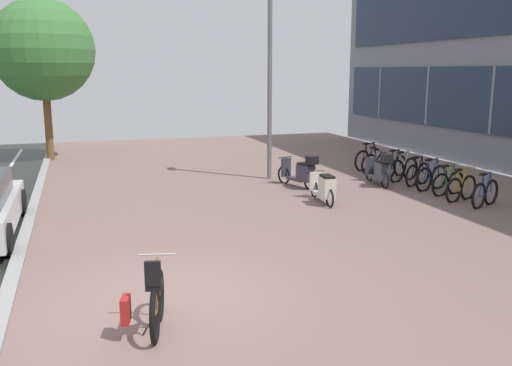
{
  "coord_description": "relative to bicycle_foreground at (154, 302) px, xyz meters",
  "views": [
    {
      "loc": [
        -1.24,
        -7.94,
        3.36
      ],
      "look_at": [
        1.89,
        1.73,
        1.29
      ],
      "focal_mm": 38.85,
      "sensor_mm": 36.0,
      "label": 1
    }
  ],
  "objects": [
    {
      "name": "scooter_near",
      "position": [
        7.67,
        7.37,
        0.07
      ],
      "size": [
        0.56,
        1.69,
        1.04
      ],
      "color": "black",
      "rests_on": "ground"
    },
    {
      "name": "bicycle_rack_06",
      "position": [
        8.88,
        8.51,
        -0.05
      ],
      "size": [
        1.23,
        0.61,
        0.97
      ],
      "color": "black",
      "rests_on": "ground"
    },
    {
      "name": "bicycle_foreground",
      "position": [
        0.0,
        0.0,
        0.0
      ],
      "size": [
        0.78,
        1.35,
        1.1
      ],
      "color": "black",
      "rests_on": "ground"
    },
    {
      "name": "bicycle_rack_04",
      "position": [
        8.79,
        7.1,
        -0.06
      ],
      "size": [
        1.2,
        0.61,
        0.96
      ],
      "color": "black",
      "rests_on": "ground"
    },
    {
      "name": "bicycle_rack_03",
      "position": [
        8.77,
        6.4,
        -0.04
      ],
      "size": [
        1.36,
        0.54,
        1.0
      ],
      "color": "black",
      "rests_on": "ground"
    },
    {
      "name": "bicycle_rack_02",
      "position": [
        8.81,
        5.7,
        -0.07
      ],
      "size": [
        1.25,
        0.47,
        0.93
      ],
      "color": "black",
      "rests_on": "ground"
    },
    {
      "name": "scooter_far",
      "position": [
        5.14,
        5.84,
        0.01
      ],
      "size": [
        0.52,
        1.66,
        0.8
      ],
      "color": "black",
      "rests_on": "ground"
    },
    {
      "name": "bicycle_rack_05",
      "position": [
        8.75,
        7.81,
        -0.04
      ],
      "size": [
        1.36,
        0.59,
        1.02
      ],
      "color": "black",
      "rests_on": "ground"
    },
    {
      "name": "scooter_mid",
      "position": [
        5.33,
        7.82,
        0.07
      ],
      "size": [
        0.81,
        1.7,
        1.02
      ],
      "color": "black",
      "rests_on": "ground"
    },
    {
      "name": "bicycle_rack_07",
      "position": [
        8.61,
        9.21,
        -0.05
      ],
      "size": [
        1.33,
        0.48,
        0.98
      ],
      "color": "black",
      "rests_on": "ground"
    },
    {
      "name": "bicycle_rack_01",
      "position": [
        8.69,
        4.99,
        -0.06
      ],
      "size": [
        1.28,
        0.53,
        0.95
      ],
      "color": "black",
      "rests_on": "ground"
    },
    {
      "name": "ground",
      "position": [
        1.85,
        1.08,
        -0.42
      ],
      "size": [
        21.0,
        40.0,
        0.13
      ],
      "color": "black"
    },
    {
      "name": "street_tree",
      "position": [
        -1.84,
        15.56,
        3.72
      ],
      "size": [
        3.77,
        3.77,
        6.01
      ],
      "color": "brown",
      "rests_on": "ground"
    },
    {
      "name": "bicycle_rack_00",
      "position": [
        8.86,
        4.29,
        -0.06
      ],
      "size": [
        1.25,
        0.6,
        0.95
      ],
      "color": "black",
      "rests_on": "ground"
    },
    {
      "name": "lamp_post",
      "position": [
        4.9,
        9.43,
        2.99
      ],
      "size": [
        0.2,
        0.52,
        6.13
      ],
      "color": "slate",
      "rests_on": "ground"
    },
    {
      "name": "bicycle_rack_08",
      "position": [
        8.74,
        9.92,
        -0.03
      ],
      "size": [
        1.4,
        0.58,
        1.03
      ],
      "color": "black",
      "rests_on": "ground"
    }
  ]
}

